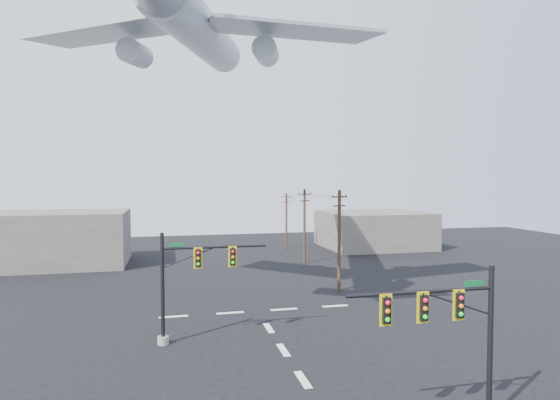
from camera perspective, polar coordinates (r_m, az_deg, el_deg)
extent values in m
plane|color=black|center=(24.17, 2.80, -21.03)|extent=(120.00, 120.00, 0.00)
cube|color=white|center=(24.17, 2.80, -21.01)|extent=(0.40, 2.00, 0.01)
cube|color=white|center=(27.76, 0.40, -17.81)|extent=(0.40, 2.00, 0.01)
cube|color=white|center=(31.44, -1.38, -15.33)|extent=(0.40, 2.00, 0.01)
cube|color=white|center=(34.66, -12.85, -13.69)|extent=(2.00, 0.40, 0.01)
cube|color=white|center=(34.90, -6.08, -13.52)|extent=(2.00, 0.40, 0.01)
cube|color=white|center=(35.60, 0.49, -13.18)|extent=(2.00, 0.40, 0.01)
cube|color=white|center=(36.72, 6.72, -12.70)|extent=(2.00, 0.40, 0.01)
cylinder|color=black|center=(21.18, 24.24, -15.65)|extent=(0.22, 0.22, 6.28)
cylinder|color=black|center=(18.92, 16.86, -10.68)|extent=(6.12, 0.14, 0.14)
cylinder|color=black|center=(19.84, 20.75, -11.71)|extent=(3.24, 0.07, 0.07)
cube|color=black|center=(19.74, 20.97, -11.87)|extent=(0.30, 0.27, 0.99)
cube|color=#DCBD0C|center=(19.75, 20.94, -11.86)|extent=(0.49, 0.04, 1.21)
sphere|color=#FF0E2F|center=(19.54, 21.24, -11.07)|extent=(0.18, 0.18, 0.18)
sphere|color=orange|center=(19.62, 21.23, -11.96)|extent=(0.18, 0.18, 0.18)
sphere|color=#0DDB22|center=(19.70, 21.21, -12.85)|extent=(0.18, 0.18, 0.18)
cube|color=black|center=(18.94, 17.05, -12.42)|extent=(0.30, 0.27, 0.99)
cube|color=#DCBD0C|center=(18.96, 17.02, -12.41)|extent=(0.49, 0.04, 1.21)
sphere|color=#FF0E2F|center=(18.74, 17.30, -11.60)|extent=(0.18, 0.18, 0.18)
sphere|color=orange|center=(18.82, 17.29, -12.53)|extent=(0.18, 0.18, 0.18)
sphere|color=#0DDB22|center=(18.90, 17.27, -13.45)|extent=(0.18, 0.18, 0.18)
cube|color=black|center=(18.24, 12.79, -12.96)|extent=(0.30, 0.27, 0.99)
cube|color=#DCBD0C|center=(18.26, 12.76, -12.95)|extent=(0.49, 0.04, 1.21)
sphere|color=#FF0E2F|center=(18.03, 13.02, -12.12)|extent=(0.18, 0.18, 0.18)
sphere|color=orange|center=(18.11, 13.00, -13.08)|extent=(0.18, 0.18, 0.18)
sphere|color=#0DDB22|center=(18.20, 12.99, -14.03)|extent=(0.18, 0.18, 0.18)
cube|color=#0C5626|center=(20.03, 22.61, -9.37)|extent=(0.85, 0.04, 0.23)
cylinder|color=gray|center=(29.38, -14.06, -16.25)|extent=(0.66, 0.66, 0.47)
cylinder|color=black|center=(28.55, -14.13, -10.46)|extent=(0.22, 0.22, 6.56)
cylinder|color=black|center=(28.23, -7.91, -5.71)|extent=(6.13, 0.15, 0.15)
cylinder|color=black|center=(28.21, -11.03, -6.89)|extent=(3.27, 0.07, 0.07)
cube|color=black|center=(28.10, -9.97, -6.98)|extent=(0.32, 0.28, 1.03)
cube|color=#DCBD0C|center=(28.12, -9.97, -6.97)|extent=(0.52, 0.04, 1.27)
sphere|color=#FF0E2F|center=(27.89, -9.95, -6.37)|extent=(0.19, 0.19, 0.19)
sphere|color=orange|center=(27.95, -9.95, -7.03)|extent=(0.19, 0.19, 0.19)
sphere|color=#0DDB22|center=(28.00, -9.94, -7.69)|extent=(0.19, 0.19, 0.19)
cube|color=black|center=(28.29, -5.80, -6.89)|extent=(0.32, 0.28, 1.03)
cube|color=#DCBD0C|center=(28.31, -5.80, -6.88)|extent=(0.52, 0.04, 1.27)
sphere|color=#FF0E2F|center=(28.08, -5.76, -6.28)|extent=(0.19, 0.19, 0.19)
sphere|color=orange|center=(28.14, -5.76, -6.94)|extent=(0.19, 0.19, 0.19)
sphere|color=#0DDB22|center=(28.19, -5.75, -7.60)|extent=(0.19, 0.19, 0.19)
cube|color=#0C5626|center=(28.02, -12.46, -5.32)|extent=(0.89, 0.04, 0.24)
cylinder|color=#49301F|center=(40.65, 7.23, -4.95)|extent=(0.29, 0.29, 8.73)
cube|color=#49301F|center=(40.33, 7.26, 0.39)|extent=(1.65, 0.79, 0.12)
cube|color=#49301F|center=(40.36, 7.25, -0.71)|extent=(1.30, 0.64, 0.12)
cylinder|color=black|center=(39.79, 6.45, 0.51)|extent=(0.10, 0.10, 0.12)
cylinder|color=black|center=(40.32, 7.26, 0.53)|extent=(0.10, 0.10, 0.12)
cylinder|color=black|center=(40.86, 8.05, 0.55)|extent=(0.10, 0.10, 0.12)
cylinder|color=#49301F|center=(53.70, 3.00, -3.21)|extent=(0.29, 0.29, 8.51)
cube|color=#49301F|center=(53.45, 3.01, 0.72)|extent=(1.68, 0.59, 0.11)
cube|color=#49301F|center=(53.48, 3.01, -0.10)|extent=(1.32, 0.49, 0.11)
cylinder|color=black|center=(53.04, 2.31, 0.81)|extent=(0.10, 0.10, 0.11)
cylinder|color=black|center=(53.45, 3.01, 0.82)|extent=(0.10, 0.10, 0.11)
cylinder|color=black|center=(53.87, 3.70, 0.83)|extent=(0.10, 0.10, 0.11)
cylinder|color=#49301F|center=(64.98, 0.78, -2.56)|extent=(0.26, 0.26, 7.69)
cube|color=#49301F|center=(64.77, 0.79, 0.36)|extent=(1.54, 0.55, 0.10)
cube|color=#49301F|center=(64.80, 0.79, -0.26)|extent=(1.20, 0.45, 0.10)
cylinder|color=black|center=(64.80, 0.17, 0.44)|extent=(0.09, 0.09, 0.10)
cylinder|color=black|center=(64.76, 0.79, 0.44)|extent=(0.09, 0.09, 0.10)
cylinder|color=black|center=(64.73, 1.40, 0.44)|extent=(0.09, 0.09, 0.10)
cylinder|color=black|center=(46.63, 3.94, 0.51)|extent=(0.88, 13.55, 0.03)
cylinder|color=black|center=(58.91, 1.10, 0.47)|extent=(0.83, 11.50, 0.03)
cylinder|color=black|center=(47.10, 5.73, 0.52)|extent=(0.86, 13.55, 0.03)
cylinder|color=black|center=(59.29, 2.47, 0.48)|extent=(0.70, 11.50, 0.03)
cylinder|color=#A1A4AC|center=(37.53, -9.60, 19.51)|extent=(8.64, 19.99, 4.81)
cone|color=#A1A4AC|center=(49.18, -6.38, 16.67)|extent=(4.31, 5.33, 3.50)
cube|color=#A1A4AC|center=(38.30, -20.89, 18.39)|extent=(12.45, 11.72, 0.62)
cube|color=#A1A4AC|center=(35.31, 1.74, 19.94)|extent=(13.24, 6.26, 0.62)
cylinder|color=#A1A4AC|center=(38.06, -17.25, 16.68)|extent=(2.61, 3.64, 2.02)
cylinder|color=#A1A4AC|center=(35.98, -1.74, 17.63)|extent=(2.61, 3.64, 2.02)
cube|color=slate|center=(58.34, -26.98, -4.27)|extent=(18.00, 10.00, 6.00)
cube|color=slate|center=(67.82, 11.37, -3.54)|extent=(14.00, 12.00, 5.00)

